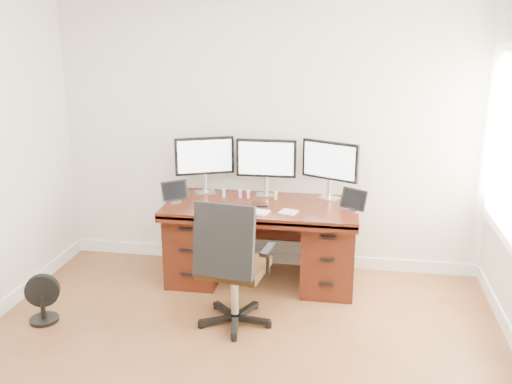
% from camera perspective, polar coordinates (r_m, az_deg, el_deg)
% --- Properties ---
extents(back_wall, '(4.00, 0.10, 2.70)m').
position_cam_1_polar(back_wall, '(5.33, 1.33, 6.40)').
color(back_wall, silver).
rests_on(back_wall, ground).
extents(desk, '(1.70, 0.80, 0.75)m').
position_cam_1_polar(desk, '(5.19, 0.60, -4.78)').
color(desk, '#3D160C').
rests_on(desk, ground).
extents(office_chair, '(0.63, 0.63, 1.05)m').
position_cam_1_polar(office_chair, '(4.46, -2.37, -9.32)').
color(office_chair, black).
rests_on(office_chair, ground).
extents(floor_fan, '(0.27, 0.23, 0.39)m').
position_cam_1_polar(floor_fan, '(4.88, -20.62, -10.03)').
color(floor_fan, black).
rests_on(floor_fan, ground).
extents(monitor_left, '(0.52, 0.25, 0.53)m').
position_cam_1_polar(monitor_left, '(5.32, -5.17, 3.42)').
color(monitor_left, silver).
rests_on(monitor_left, desk).
extents(monitor_center, '(0.55, 0.14, 0.53)m').
position_cam_1_polar(monitor_center, '(5.21, 1.02, 3.19)').
color(monitor_center, silver).
rests_on(monitor_center, desk).
extents(monitor_right, '(0.51, 0.27, 0.53)m').
position_cam_1_polar(monitor_right, '(5.16, 7.41, 2.92)').
color(monitor_right, silver).
rests_on(monitor_right, desk).
extents(tablet_left, '(0.23, 0.20, 0.19)m').
position_cam_1_polar(tablet_left, '(5.14, -8.15, -0.04)').
color(tablet_left, silver).
rests_on(tablet_left, desk).
extents(tablet_right, '(0.24, 0.19, 0.19)m').
position_cam_1_polar(tablet_right, '(4.92, 9.72, -0.90)').
color(tablet_right, silver).
rests_on(tablet_right, desk).
extents(keyboard, '(0.32, 0.20, 0.01)m').
position_cam_1_polar(keyboard, '(4.84, -0.50, -1.91)').
color(keyboard, silver).
rests_on(keyboard, desk).
extents(trackpad, '(0.17, 0.17, 0.01)m').
position_cam_1_polar(trackpad, '(4.83, 3.26, -2.01)').
color(trackpad, silver).
rests_on(trackpad, desk).
extents(drawing_tablet, '(0.28, 0.23, 0.01)m').
position_cam_1_polar(drawing_tablet, '(4.96, -2.56, -1.50)').
color(drawing_tablet, black).
rests_on(drawing_tablet, desk).
extents(phone, '(0.14, 0.09, 0.01)m').
position_cam_1_polar(phone, '(4.99, 0.42, -1.35)').
color(phone, black).
rests_on(phone, desk).
extents(figurine_blue, '(0.03, 0.03, 0.08)m').
position_cam_1_polar(figurine_blue, '(5.24, -3.25, -0.04)').
color(figurine_blue, '#6AB7EC').
rests_on(figurine_blue, desk).
extents(figurine_purple, '(0.03, 0.03, 0.08)m').
position_cam_1_polar(figurine_purple, '(5.21, -1.60, -0.12)').
color(figurine_purple, '#C27BE7').
rests_on(figurine_purple, desk).
extents(figurine_pink, '(0.03, 0.03, 0.08)m').
position_cam_1_polar(figurine_pink, '(5.19, -0.78, -0.16)').
color(figurine_pink, pink).
rests_on(figurine_pink, desk).
extents(figurine_yellow, '(0.03, 0.03, 0.08)m').
position_cam_1_polar(figurine_yellow, '(5.16, 1.98, -0.29)').
color(figurine_yellow, tan).
rests_on(figurine_yellow, desk).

